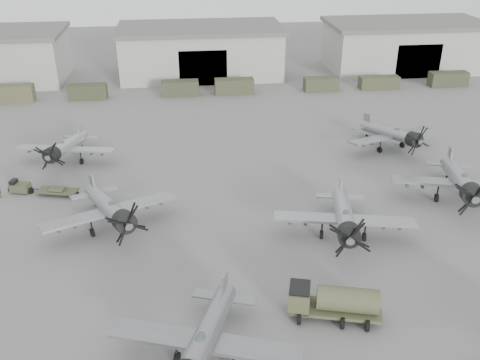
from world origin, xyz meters
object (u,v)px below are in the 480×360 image
object	(u,v)px
aircraft_mid_3	(462,182)
tug_trailer	(34,189)
aircraft_far_0	(65,147)
aircraft_mid_1	(111,209)
fuel_tanker	(334,300)
aircraft_near_1	(203,341)
aircraft_far_1	(394,134)
aircraft_mid_2	(345,218)

from	to	relation	value
aircraft_mid_3	tug_trailer	distance (m)	44.24
aircraft_mid_3	aircraft_far_0	xyz separation A→B (m)	(-41.47, 14.48, -0.39)
aircraft_mid_1	tug_trailer	xyz separation A→B (m)	(-8.97, 8.53, -1.78)
aircraft_mid_3	tug_trailer	size ratio (longest dim) A/B	1.88
aircraft_mid_3	fuel_tanker	bearing A→B (deg)	-123.45
aircraft_near_1	aircraft_mid_3	world-z (taller)	aircraft_mid_3
aircraft_near_1	aircraft_mid_3	xyz separation A→B (m)	(27.07, 19.08, 0.18)
aircraft_far_1	tug_trailer	distance (m)	42.41
fuel_tanker	tug_trailer	size ratio (longest dim) A/B	0.97
aircraft_mid_2	aircraft_mid_3	bearing A→B (deg)	33.33
aircraft_near_1	aircraft_mid_3	size ratio (longest dim) A/B	0.92
aircraft_near_1	aircraft_mid_3	bearing A→B (deg)	54.17
aircraft_near_1	aircraft_far_0	size ratio (longest dim) A/B	1.09
aircraft_mid_1	tug_trailer	bearing A→B (deg)	112.37
aircraft_far_0	aircraft_far_1	xyz separation A→B (m)	(39.74, -0.61, 0.04)
aircraft_mid_2	aircraft_mid_3	size ratio (longest dim) A/B	0.93
aircraft_near_1	aircraft_mid_2	distance (m)	19.27
aircraft_near_1	aircraft_mid_2	world-z (taller)	aircraft_mid_2
aircraft_near_1	aircraft_mid_1	distance (m)	19.37
aircraft_far_0	aircraft_mid_3	bearing A→B (deg)	-7.09
aircraft_mid_1	aircraft_far_0	size ratio (longest dim) A/B	1.07
aircraft_mid_2	aircraft_far_0	size ratio (longest dim) A/B	1.10
aircraft_far_1	fuel_tanker	size ratio (longest dim) A/B	1.66
aircraft_far_1	tug_trailer	world-z (taller)	aircraft_far_1
aircraft_mid_2	fuel_tanker	size ratio (longest dim) A/B	1.81
fuel_tanker	tug_trailer	world-z (taller)	fuel_tanker
aircraft_near_1	aircraft_mid_2	size ratio (longest dim) A/B	0.99
aircraft_far_1	aircraft_mid_2	bearing A→B (deg)	-140.63
aircraft_mid_3	tug_trailer	bearing A→B (deg)	-174.09
aircraft_far_0	aircraft_far_1	size ratio (longest dim) A/B	0.99
aircraft_near_1	aircraft_mid_3	distance (m)	33.12
aircraft_mid_2	aircraft_far_0	world-z (taller)	aircraft_mid_2
aircraft_far_0	fuel_tanker	distance (m)	38.22
aircraft_mid_3	aircraft_mid_1	bearing A→B (deg)	-162.54
aircraft_far_0	tug_trailer	size ratio (longest dim) A/B	1.59
aircraft_mid_2	tug_trailer	distance (m)	32.51
aircraft_far_0	fuel_tanker	xyz separation A→B (m)	(24.10, -29.65, -0.61)
aircraft_mid_1	aircraft_far_1	size ratio (longest dim) A/B	1.06
aircraft_near_1	tug_trailer	xyz separation A→B (m)	(-16.52, 26.37, -1.78)
tug_trailer	aircraft_far_0	bearing A→B (deg)	88.21
aircraft_mid_2	aircraft_far_0	bearing A→B (deg)	156.95
aircraft_mid_1	aircraft_far_0	bearing A→B (deg)	89.48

